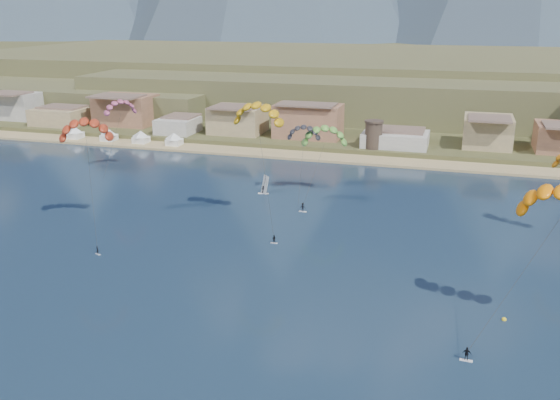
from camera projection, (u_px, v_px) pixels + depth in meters
name	position (u px, v px, depth m)	size (l,w,h in m)	color
ground	(213.00, 337.00, 82.97)	(2400.00, 2400.00, 0.00)	#0D1B31
beach	(352.00, 159.00, 179.57)	(2200.00, 12.00, 0.90)	tan
land	(435.00, 53.00, 593.71)	(2200.00, 900.00, 4.00)	brown
foothills	(447.00, 83.00, 286.07)	(940.00, 210.00, 18.00)	brown
town	(243.00, 117.00, 202.81)	(400.00, 24.00, 12.00)	beige
watchtower	(374.00, 134.00, 183.63)	(5.82, 5.82, 8.60)	#47382D
beach_tents	(124.00, 133.00, 199.49)	(43.40, 6.40, 5.00)	white
kitesurfer_red	(85.00, 126.00, 117.44)	(14.80, 16.82, 25.60)	silver
kitesurfer_yellow	(258.00, 110.00, 119.24)	(12.48, 12.23, 27.03)	silver
kitesurfer_green	(324.00, 133.00, 140.44)	(11.99, 16.93, 19.89)	silver
distant_kite_pink	(120.00, 105.00, 159.85)	(8.62, 9.08, 21.46)	#262626
distant_kite_dark	(304.00, 130.00, 139.85)	(8.51, 6.20, 18.84)	#262626
windsurfer	(264.00, 188.00, 146.32)	(2.62, 2.86, 4.53)	silver
buoy	(504.00, 319.00, 87.44)	(0.68, 0.68, 0.68)	yellow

